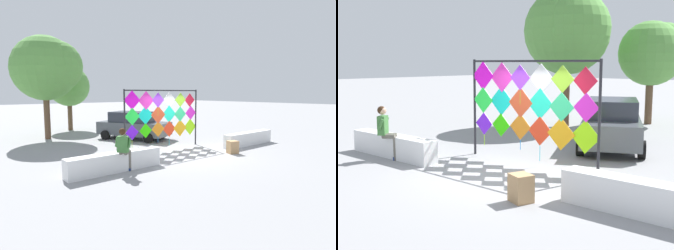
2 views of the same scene
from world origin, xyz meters
The scene contains 9 objects.
ground centered at (0.00, 0.00, 0.00)m, with size 120.00×120.00×0.00m, color gray.
plaza_ledge_left centered at (-3.76, -0.39, 0.32)m, with size 3.35×0.47×0.64m, color white.
plaza_ledge_right centered at (3.76, -0.39, 0.32)m, with size 3.35×0.47×0.64m, color white.
kite_display_rack centered at (-0.26, 1.40, 1.68)m, with size 4.15×0.13×2.75m.
seated_vendor centered at (-3.60, -0.69, 0.87)m, with size 0.72×0.68×1.49m.
parked_car centered at (0.33, 4.83, 0.78)m, with size 3.28×4.29×1.53m.
cardboard_box_large centered at (1.51, -1.14, 0.27)m, with size 0.42×0.37×0.55m, color tan.
tree_broadleaf centered at (-0.91, 11.04, 3.11)m, with size 2.80×3.12×4.43m.
tree_far_right centered at (-3.21, 7.83, 3.96)m, with size 3.75×3.55×5.71m.
Camera 1 is at (-8.25, -8.50, 2.61)m, focal length 30.10 mm.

